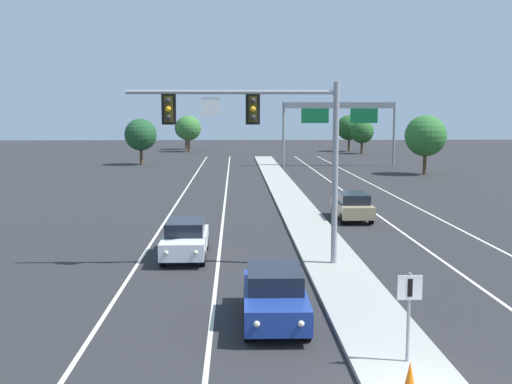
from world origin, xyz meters
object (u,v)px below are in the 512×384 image
(median_sign_post, at_px, (409,304))
(tree_far_left_c, at_px, (186,128))
(highway_sign_gantry, at_px, (339,113))
(tree_far_right_b, at_px, (426,136))
(tree_far_left_a, at_px, (188,128))
(traffic_cone_median_nose, at_px, (410,379))
(car_receding_tan, at_px, (352,206))
(tree_far_right_c, at_px, (362,132))
(car_oncoming_blue, at_px, (274,294))
(tree_far_left_b, at_px, (141,135))
(tree_far_right_a, at_px, (349,128))
(car_oncoming_white, at_px, (185,238))
(overhead_signal_mast, at_px, (268,133))

(median_sign_post, height_order, tree_far_left_c, tree_far_left_c)
(highway_sign_gantry, relative_size, tree_far_right_b, 2.21)
(tree_far_left_a, bearing_deg, traffic_cone_median_nose, -82.57)
(tree_far_left_c, bearing_deg, traffic_cone_median_nose, -82.54)
(car_receding_tan, bearing_deg, tree_far_right_c, 77.50)
(car_oncoming_blue, height_order, tree_far_left_b, tree_far_left_b)
(tree_far_left_b, height_order, tree_far_right_b, tree_far_right_b)
(median_sign_post, xyz_separation_m, tree_far_left_a, (-11.62, 83.84, 2.23))
(traffic_cone_median_nose, bearing_deg, highway_sign_gantry, 81.67)
(tree_far_left_c, relative_size, tree_far_right_a, 0.95)
(car_oncoming_white, xyz_separation_m, traffic_cone_median_nose, (5.85, -13.26, -0.31))
(tree_far_left_c, distance_m, tree_far_left_b, 31.97)
(tree_far_right_c, bearing_deg, car_oncoming_blue, -103.86)
(median_sign_post, relative_size, car_receding_tan, 0.49)
(car_oncoming_blue, bearing_deg, tree_far_left_c, 96.24)
(car_oncoming_white, xyz_separation_m, tree_far_right_c, (21.71, 66.56, 2.58))
(median_sign_post, bearing_deg, tree_far_left_b, 104.70)
(tree_far_left_b, bearing_deg, traffic_cone_median_nose, -76.10)
(traffic_cone_median_nose, height_order, tree_far_left_c, tree_far_left_c)
(tree_far_right_b, bearing_deg, tree_far_left_a, 125.26)
(overhead_signal_mast, height_order, tree_far_right_b, overhead_signal_mast)
(car_oncoming_white, xyz_separation_m, tree_far_right_a, (20.81, 72.26, 3.05))
(car_oncoming_white, height_order, tree_far_left_a, tree_far_left_a)
(tree_far_left_b, xyz_separation_m, tree_far_right_a, (29.96, 24.92, 0.24))
(tree_far_left_c, bearing_deg, tree_far_left_a, -82.21)
(median_sign_post, relative_size, tree_far_left_c, 0.39)
(car_oncoming_blue, xyz_separation_m, tree_far_left_a, (-8.61, 80.45, 3.00))
(median_sign_post, bearing_deg, overhead_signal_mast, 106.42)
(overhead_signal_mast, distance_m, tree_far_right_b, 40.57)
(car_receding_tan, relative_size, traffic_cone_median_nose, 6.05)
(car_receding_tan, distance_m, highway_sign_gantry, 36.52)
(tree_far_left_c, xyz_separation_m, tree_far_left_b, (-2.89, -31.84, -0.03))
(overhead_signal_mast, distance_m, tree_far_left_a, 74.63)
(car_oncoming_blue, height_order, car_receding_tan, same)
(tree_far_left_b, height_order, tree_far_right_c, tree_far_left_b)
(car_oncoming_blue, height_order, car_oncoming_white, same)
(tree_far_left_a, bearing_deg, car_oncoming_white, -85.79)
(highway_sign_gantry, distance_m, tree_far_left_b, 23.77)
(overhead_signal_mast, bearing_deg, tree_far_right_a, 76.79)
(overhead_signal_mast, relative_size, tree_far_right_a, 1.39)
(median_sign_post, distance_m, car_oncoming_blue, 4.60)
(tree_far_left_b, bearing_deg, tree_far_right_a, 39.76)
(tree_far_right_a, distance_m, tree_far_right_b, 37.69)
(median_sign_post, xyz_separation_m, highway_sign_gantry, (8.02, 56.15, 4.58))
(car_oncoming_white, bearing_deg, tree_far_left_c, 94.52)
(highway_sign_gantry, bearing_deg, median_sign_post, -98.13)
(car_receding_tan, distance_m, tree_far_left_a, 65.07)
(car_oncoming_white, bearing_deg, tree_far_left_a, 94.21)
(median_sign_post, relative_size, tree_far_right_b, 0.37)
(tree_far_left_c, xyz_separation_m, tree_far_right_b, (27.61, -44.60, 0.26))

